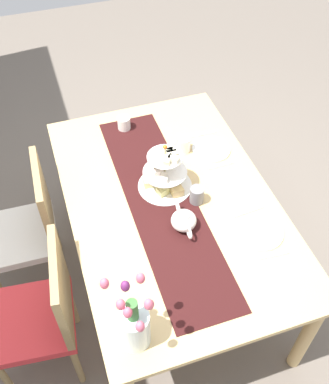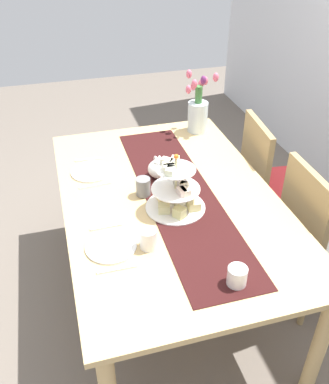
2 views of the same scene
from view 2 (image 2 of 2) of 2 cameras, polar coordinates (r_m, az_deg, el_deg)
name	(u,v)px [view 2 (image 2 of 2)]	position (r m, az deg, el deg)	size (l,w,h in m)	color
ground_plane	(169,292)	(2.67, 0.57, -13.44)	(8.00, 8.00, 0.00)	#6B6056
dining_table	(169,210)	(2.24, 0.66, -2.41)	(1.71, 1.09, 0.73)	tan
chair_left	(269,179)	(2.82, 14.04, 1.70)	(0.46, 0.46, 0.91)	#9C8254
chair_right	(318,233)	(2.45, 20.11, -5.25)	(0.43, 0.43, 0.91)	#9C8254
table_runner	(179,195)	(2.20, 1.99, -0.35)	(1.48, 0.35, 0.00)	black
tiered_cake_stand	(176,192)	(2.05, 1.54, 0.04)	(0.30, 0.30, 0.30)	beige
teapot	(159,168)	(2.32, -0.68, 3.28)	(0.24, 0.13, 0.14)	white
tulip_vase	(198,111)	(2.81, 4.55, 10.89)	(0.19, 0.18, 0.41)	silver
cream_jug	(237,276)	(1.72, 9.82, -11.21)	(0.08, 0.08, 0.09)	white
dinner_plate_left	(91,171)	(2.42, -9.91, 2.77)	(0.23, 0.23, 0.01)	white
fork_left	(88,159)	(2.55, -10.34, 4.37)	(0.02, 0.15, 0.01)	silver
knife_left	(95,185)	(2.30, -9.43, 0.91)	(0.01, 0.17, 0.01)	silver
dinner_plate_right	(111,246)	(1.89, -7.27, -7.31)	(0.23, 0.23, 0.01)	white
fork_right	(106,227)	(2.01, -7.97, -4.68)	(0.02, 0.15, 0.01)	silver
knife_right	(117,269)	(1.79, -6.47, -10.35)	(0.01, 0.17, 0.01)	silver
mug_grey	(143,187)	(2.18, -2.91, 0.74)	(0.08, 0.08, 0.10)	slate
mug_white_text	(148,239)	(1.85, -2.23, -6.38)	(0.08, 0.08, 0.10)	white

